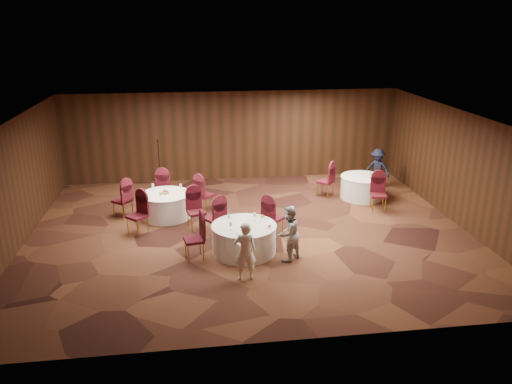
{
  "coord_description": "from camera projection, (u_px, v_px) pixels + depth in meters",
  "views": [
    {
      "loc": [
        -1.54,
        -12.62,
        5.6
      ],
      "look_at": [
        0.2,
        0.2,
        1.1
      ],
      "focal_mm": 35.0,
      "sensor_mm": 36.0,
      "label": 1
    }
  ],
  "objects": [
    {
      "name": "chairs_right",
      "position": [
        351.0,
        188.0,
        15.91
      ],
      "size": [
        1.93,
        2.21,
        1.0
      ],
      "color": "#410D15",
      "rests_on": "ground"
    },
    {
      "name": "mic_stand",
      "position": [
        160.0,
        174.0,
        17.25
      ],
      "size": [
        0.24,
        0.24,
        1.73
      ],
      "color": "black",
      "rests_on": "ground"
    },
    {
      "name": "tabletop_left",
      "position": [
        165.0,
        191.0,
        14.63
      ],
      "size": [
        0.9,
        0.83,
        0.22
      ],
      "color": "silver",
      "rests_on": "table_left"
    },
    {
      "name": "ground",
      "position": [
        250.0,
        232.0,
        13.84
      ],
      "size": [
        12.0,
        12.0,
        0.0
      ],
      "primitive_type": "plane",
      "color": "black",
      "rests_on": "ground"
    },
    {
      "name": "chairs_left",
      "position": [
        165.0,
        201.0,
        14.71
      ],
      "size": [
        3.18,
        3.03,
        1.0
      ],
      "color": "#410D15",
      "rests_on": "ground"
    },
    {
      "name": "chairs_main",
      "position": [
        228.0,
        225.0,
        13.04
      ],
      "size": [
        2.82,
        1.93,
        1.0
      ],
      "color": "#410D15",
      "rests_on": "ground"
    },
    {
      "name": "tabletop_right",
      "position": [
        370.0,
        174.0,
        16.0
      ],
      "size": [
        0.08,
        0.08,
        0.22
      ],
      "color": "silver",
      "rests_on": "table_right"
    },
    {
      "name": "woman_a",
      "position": [
        245.0,
        251.0,
        11.12
      ],
      "size": [
        0.52,
        0.35,
        1.39
      ],
      "primitive_type": "imported",
      "rotation": [
        0.0,
        0.0,
        3.17
      ],
      "color": "white",
      "rests_on": "ground"
    },
    {
      "name": "table_main",
      "position": [
        244.0,
        239.0,
        12.53
      ],
      "size": [
        1.63,
        1.63,
        0.74
      ],
      "color": "white",
      "rests_on": "ground"
    },
    {
      "name": "woman_b",
      "position": [
        288.0,
        234.0,
        12.03
      ],
      "size": [
        0.86,
        0.84,
        1.4
      ],
      "primitive_type": "imported",
      "rotation": [
        0.0,
        0.0,
        3.81
      ],
      "color": "#AFAFB4",
      "rests_on": "ground"
    },
    {
      "name": "tabletop_main",
      "position": [
        249.0,
        223.0,
        12.31
      ],
      "size": [
        1.07,
        1.12,
        0.22
      ],
      "color": "silver",
      "rests_on": "table_main"
    },
    {
      "name": "man_c",
      "position": [
        377.0,
        169.0,
        17.25
      ],
      "size": [
        1.02,
        0.98,
        1.39
      ],
      "primitive_type": "imported",
      "rotation": [
        0.0,
        0.0,
        5.56
      ],
      "color": "black",
      "rests_on": "ground"
    },
    {
      "name": "table_left",
      "position": [
        166.0,
        205.0,
        14.77
      ],
      "size": [
        1.47,
        1.47,
        0.74
      ],
      "color": "white",
      "rests_on": "ground"
    },
    {
      "name": "room_shell",
      "position": [
        250.0,
        164.0,
        13.2
      ],
      "size": [
        12.0,
        12.0,
        12.0
      ],
      "color": "silver",
      "rests_on": "ground"
    },
    {
      "name": "table_right",
      "position": [
        362.0,
        187.0,
        16.38
      ],
      "size": [
        1.41,
        1.41,
        0.74
      ],
      "color": "white",
      "rests_on": "ground"
    }
  ]
}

